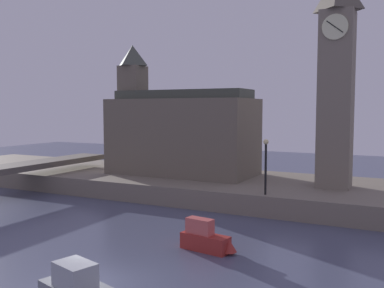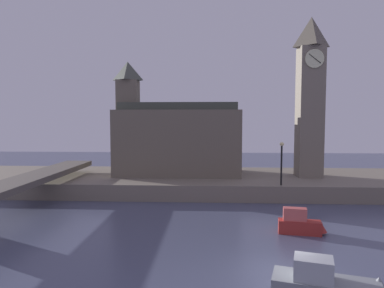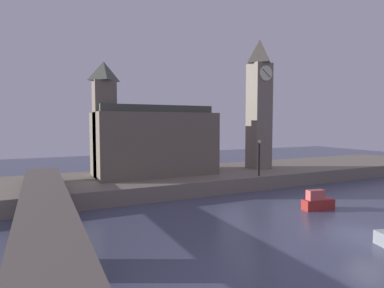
{
  "view_description": "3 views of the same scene",
  "coord_description": "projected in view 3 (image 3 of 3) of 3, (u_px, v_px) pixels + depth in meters",
  "views": [
    {
      "loc": [
        11.67,
        -14.26,
        7.43
      ],
      "look_at": [
        -4.36,
        17.53,
        4.56
      ],
      "focal_mm": 40.78,
      "sensor_mm": 36.0,
      "label": 1
    },
    {
      "loc": [
        -3.61,
        -16.13,
        7.38
      ],
      "look_at": [
        -5.15,
        14.08,
        5.2
      ],
      "focal_mm": 32.34,
      "sensor_mm": 36.0,
      "label": 2
    },
    {
      "loc": [
        -18.59,
        -12.98,
        7.18
      ],
      "look_at": [
        -3.95,
        17.41,
        4.98
      ],
      "focal_mm": 29.91,
      "sensor_mm": 36.0,
      "label": 3
    }
  ],
  "objects": [
    {
      "name": "bridge_span",
      "position": [
        47.0,
        236.0,
        14.85
      ],
      "size": [
        2.85,
        32.46,
        2.69
      ],
      "color": "#5B544C",
      "rests_on": "ground"
    },
    {
      "name": "parliament_hall",
      "position": [
        151.0,
        140.0,
        35.32
      ],
      "size": [
        13.11,
        6.39,
        11.99
      ],
      "color": "#6B6051",
      "rests_on": "far_embankment"
    },
    {
      "name": "ground_plane",
      "position": [
        368.0,
        237.0,
        20.19
      ],
      "size": [
        120.0,
        120.0,
        0.0
      ],
      "primitive_type": "plane",
      "color": "#474C66"
    },
    {
      "name": "clock_tower",
      "position": [
        259.0,
        102.0,
        40.15
      ],
      "size": [
        2.63,
        2.66,
        16.1
      ],
      "color": "slate",
      "rests_on": "far_embankment"
    },
    {
      "name": "boat_dinghy_red",
      "position": [
        319.0,
        202.0,
        26.58
      ],
      "size": [
        3.18,
        1.31,
        1.68
      ],
      "color": "maroon",
      "rests_on": "ground"
    },
    {
      "name": "streetlamp",
      "position": [
        259.0,
        154.0,
        34.35
      ],
      "size": [
        0.36,
        0.36,
        3.86
      ],
      "color": "black",
      "rests_on": "far_embankment"
    },
    {
      "name": "far_embankment",
      "position": [
        212.0,
        177.0,
        38.12
      ],
      "size": [
        70.0,
        12.0,
        1.5
      ],
      "primitive_type": "cube",
      "color": "slate",
      "rests_on": "ground"
    }
  ]
}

